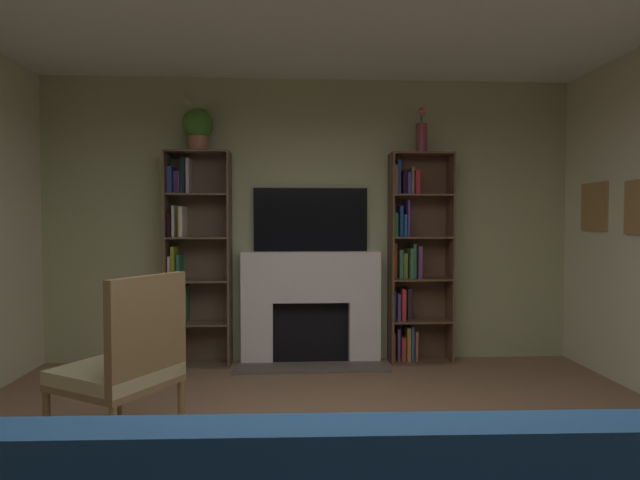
# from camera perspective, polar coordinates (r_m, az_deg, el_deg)

# --- Properties ---
(wall_back_accent) EXTENTS (5.45, 0.06, 2.86)m
(wall_back_accent) POSITION_cam_1_polar(r_m,az_deg,el_deg) (5.35, -1.06, 2.12)
(wall_back_accent) COLOR #AEB284
(wall_back_accent) RESTS_ON ground_plane
(fireplace) EXTENTS (1.48, 0.51, 1.12)m
(fireplace) POSITION_cam_1_polar(r_m,az_deg,el_deg) (5.28, -1.00, -7.03)
(fireplace) COLOR white
(fireplace) RESTS_ON ground_plane
(tv) EXTENTS (1.14, 0.06, 0.64)m
(tv) POSITION_cam_1_polar(r_m,az_deg,el_deg) (5.29, -1.03, 2.23)
(tv) COLOR black
(tv) RESTS_ON fireplace
(bookshelf_left) EXTENTS (0.62, 0.31, 2.10)m
(bookshelf_left) POSITION_cam_1_polar(r_m,az_deg,el_deg) (5.31, -13.79, -1.92)
(bookshelf_left) COLOR brown
(bookshelf_left) RESTS_ON ground_plane
(bookshelf_right) EXTENTS (0.62, 0.29, 2.10)m
(bookshelf_right) POSITION_cam_1_polar(r_m,az_deg,el_deg) (5.37, 10.08, -2.26)
(bookshelf_right) COLOR brown
(bookshelf_right) RESTS_ON ground_plane
(potted_plant) EXTENTS (0.30, 0.30, 0.42)m
(potted_plant) POSITION_cam_1_polar(r_m,az_deg,el_deg) (5.33, -13.19, 11.88)
(potted_plant) COLOR #AA6949
(potted_plant) RESTS_ON bookshelf_left
(vase_with_flowers) EXTENTS (0.11, 0.11, 0.45)m
(vase_with_flowers) POSITION_cam_1_polar(r_m,az_deg,el_deg) (5.40, 11.01, 11.15)
(vase_with_flowers) COLOR brown
(vase_with_flowers) RESTS_ON bookshelf_right
(armchair) EXTENTS (0.82, 0.80, 1.10)m
(armchair) POSITION_cam_1_polar(r_m,az_deg,el_deg) (3.44, -20.40, -12.50)
(armchair) COLOR brown
(armchair) RESTS_ON ground_plane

